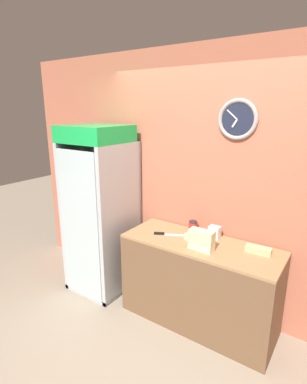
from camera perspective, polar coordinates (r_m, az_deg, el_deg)
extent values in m
plane|color=gray|center=(2.86, -0.57, -31.88)|extent=(14.00, 14.00, 0.00)
cube|color=#B7664C|center=(3.06, 12.07, 0.98)|extent=(5.20, 0.06, 2.70)
torus|color=gray|center=(2.86, 15.71, 13.17)|extent=(0.37, 0.04, 0.37)
cylinder|color=#1E2338|center=(2.86, 15.71, 13.17)|extent=(0.30, 0.01, 0.30)
cube|color=white|center=(2.86, 15.21, 12.52)|extent=(0.05, 0.01, 0.08)
cube|color=white|center=(2.87, 14.75, 14.07)|extent=(0.11, 0.01, 0.09)
cube|color=brown|center=(3.15, 8.58, -16.93)|extent=(1.52, 0.57, 0.84)
cube|color=#9E754C|center=(2.94, 8.93, -9.78)|extent=(1.52, 0.57, 0.02)
cube|color=#B2B7BC|center=(3.77, -6.50, -3.44)|extent=(0.66, 0.04, 1.75)
cube|color=#B2B7BC|center=(3.76, -13.22, -3.82)|extent=(0.05, 0.68, 1.75)
cube|color=#B2B7BC|center=(3.36, -6.07, -5.90)|extent=(0.05, 0.68, 1.75)
cube|color=#B2B7BC|center=(3.93, -9.25, -16.51)|extent=(0.66, 0.68, 0.05)
cube|color=white|center=(3.75, -6.78, -3.55)|extent=(0.56, 0.02, 1.65)
cube|color=silver|center=(3.34, -13.98, -6.46)|extent=(0.56, 0.01, 1.65)
cube|color=green|center=(3.32, -11.06, 10.85)|extent=(0.66, 0.61, 0.18)
cube|color=silver|center=(3.69, -9.79, -10.47)|extent=(0.54, 0.56, 0.01)
cube|color=silver|center=(3.54, -10.09, -4.75)|extent=(0.54, 0.56, 0.01)
cube|color=silver|center=(3.42, -10.40, 1.44)|extent=(0.54, 0.56, 0.01)
cylinder|color=orange|center=(3.47, -11.77, -10.78)|extent=(0.07, 0.07, 0.17)
cylinder|color=orange|center=(3.41, -11.88, -8.99)|extent=(0.03, 0.03, 0.07)
cylinder|color=orange|center=(3.31, -14.29, 2.38)|extent=(0.08, 0.08, 0.18)
cylinder|color=orange|center=(3.28, -14.44, 4.50)|extent=(0.03, 0.03, 0.08)
cylinder|color=#B2231E|center=(3.42, -10.72, -11.63)|extent=(0.06, 0.06, 0.11)
cylinder|color=#B2231E|center=(3.38, -10.79, -10.41)|extent=(0.02, 0.02, 0.05)
cylinder|color=#B2231E|center=(3.66, -14.81, -9.75)|extent=(0.07, 0.07, 0.14)
cylinder|color=#B2231E|center=(3.62, -14.92, -8.34)|extent=(0.03, 0.03, 0.06)
cylinder|color=navy|center=(3.59, -13.84, -9.86)|extent=(0.07, 0.07, 0.18)
cylinder|color=navy|center=(3.54, -13.98, -8.02)|extent=(0.03, 0.03, 0.08)
cylinder|color=#2D6B38|center=(3.12, -11.16, 1.27)|extent=(0.07, 0.07, 0.12)
cylinder|color=#2D6B38|center=(3.10, -11.25, 2.81)|extent=(0.03, 0.03, 0.05)
cylinder|color=#B2231E|center=(3.27, -11.16, -5.34)|extent=(0.08, 0.08, 0.11)
cylinder|color=#B2231E|center=(3.24, -11.24, -3.99)|extent=(0.03, 0.03, 0.05)
cube|color=beige|center=(2.79, 9.08, -10.20)|extent=(0.23, 0.12, 0.06)
cube|color=beige|center=(2.76, 9.13, -9.02)|extent=(0.23, 0.10, 0.06)
cube|color=beige|center=(2.74, 9.19, -7.83)|extent=(0.23, 0.10, 0.06)
cube|color=beige|center=(2.95, 7.86, -8.63)|extent=(0.20, 0.10, 0.06)
cube|color=tan|center=(2.85, 19.35, -10.39)|extent=(0.23, 0.10, 0.06)
cube|color=silver|center=(3.07, 4.21, -8.17)|extent=(0.22, 0.14, 0.00)
cube|color=black|center=(3.07, 1.09, -7.88)|extent=(0.11, 0.07, 0.02)
cylinder|color=#B72D23|center=(3.17, 7.52, -6.56)|extent=(0.09, 0.09, 0.10)
cylinder|color=#262628|center=(3.15, 7.56, -5.62)|extent=(0.08, 0.08, 0.01)
cube|color=silver|center=(3.04, 11.56, -7.50)|extent=(0.11, 0.09, 0.12)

